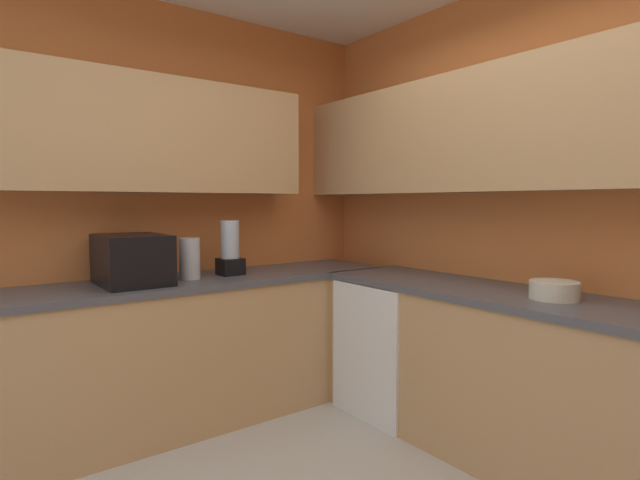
% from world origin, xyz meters
% --- Properties ---
extents(room_shell, '(4.05, 3.32, 2.75)m').
position_xyz_m(room_shell, '(-0.35, 0.49, 1.79)').
color(room_shell, '#D17238').
rests_on(room_shell, ground_plane).
extents(counter_run_left, '(0.65, 2.93, 0.91)m').
position_xyz_m(counter_run_left, '(-1.66, 0.00, 0.46)').
color(counter_run_left, tan).
rests_on(counter_run_left, ground_plane).
extents(counter_run_back, '(3.14, 0.65, 0.91)m').
position_xyz_m(counter_run_back, '(0.21, 1.29, 0.46)').
color(counter_run_back, tan).
rests_on(counter_run_back, ground_plane).
extents(dishwasher, '(0.60, 0.60, 0.87)m').
position_xyz_m(dishwasher, '(-1.00, 1.26, 0.43)').
color(dishwasher, white).
rests_on(dishwasher, ground_plane).
extents(microwave, '(0.48, 0.36, 0.29)m').
position_xyz_m(microwave, '(-1.66, -0.25, 1.06)').
color(microwave, black).
rests_on(microwave, counter_run_left).
extents(kettle, '(0.13, 0.13, 0.26)m').
position_xyz_m(kettle, '(-1.64, 0.09, 1.04)').
color(kettle, '#B7B7BC').
rests_on(kettle, counter_run_left).
extents(bowl, '(0.23, 0.23, 0.09)m').
position_xyz_m(bowl, '(0.05, 1.29, 0.96)').
color(bowl, beige).
rests_on(bowl, counter_run_back).
extents(blender_appliance, '(0.15, 0.15, 0.36)m').
position_xyz_m(blender_appliance, '(-1.66, 0.38, 1.07)').
color(blender_appliance, black).
rests_on(blender_appliance, counter_run_left).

